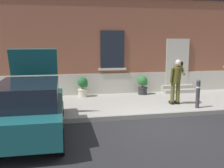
{
  "coord_description": "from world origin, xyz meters",
  "views": [
    {
      "loc": [
        -2.83,
        -7.09,
        2.56
      ],
      "look_at": [
        -1.07,
        1.6,
        1.1
      ],
      "focal_mm": 41.56,
      "sensor_mm": 36.0,
      "label": 1
    }
  ],
  "objects_px": {
    "person_on_phone": "(176,79)",
    "planter_charcoal": "(143,85)",
    "planter_olive": "(18,89)",
    "hatchback_car_teal": "(30,107)",
    "bollard_near_person": "(198,93)",
    "planter_cream": "(83,86)"
  },
  "relations": [
    {
      "from": "person_on_phone",
      "to": "planter_olive",
      "type": "height_order",
      "value": "person_on_phone"
    },
    {
      "from": "planter_charcoal",
      "to": "planter_olive",
      "type": "bearing_deg",
      "value": 179.52
    },
    {
      "from": "planter_charcoal",
      "to": "planter_cream",
      "type": "bearing_deg",
      "value": 179.21
    },
    {
      "from": "hatchback_car_teal",
      "to": "planter_olive",
      "type": "relative_size",
      "value": 4.75
    },
    {
      "from": "hatchback_car_teal",
      "to": "planter_olive",
      "type": "xyz_separation_m",
      "value": [
        -0.93,
        4.13,
        -0.19
      ]
    },
    {
      "from": "planter_olive",
      "to": "planter_cream",
      "type": "height_order",
      "value": "same"
    },
    {
      "from": "planter_olive",
      "to": "planter_charcoal",
      "type": "relative_size",
      "value": 1.0
    },
    {
      "from": "bollard_near_person",
      "to": "planter_olive",
      "type": "xyz_separation_m",
      "value": [
        -6.67,
        2.81,
        -0.11
      ]
    },
    {
      "from": "person_on_phone",
      "to": "planter_cream",
      "type": "distance_m",
      "value": 4.04
    },
    {
      "from": "bollard_near_person",
      "to": "planter_charcoal",
      "type": "bearing_deg",
      "value": 113.29
    },
    {
      "from": "hatchback_car_teal",
      "to": "bollard_near_person",
      "type": "bearing_deg",
      "value": 12.92
    },
    {
      "from": "person_on_phone",
      "to": "bollard_near_person",
      "type": "bearing_deg",
      "value": -66.49
    },
    {
      "from": "person_on_phone",
      "to": "planter_olive",
      "type": "xyz_separation_m",
      "value": [
        -6.12,
        2.15,
        -0.54
      ]
    },
    {
      "from": "planter_charcoal",
      "to": "hatchback_car_teal",
      "type": "bearing_deg",
      "value": -138.09
    },
    {
      "from": "planter_olive",
      "to": "planter_charcoal",
      "type": "xyz_separation_m",
      "value": [
        5.48,
        -0.05,
        0.0
      ]
    },
    {
      "from": "planter_charcoal",
      "to": "bollard_near_person",
      "type": "bearing_deg",
      "value": -66.71
    },
    {
      "from": "planter_cream",
      "to": "planter_charcoal",
      "type": "xyz_separation_m",
      "value": [
        2.74,
        -0.04,
        0.0
      ]
    },
    {
      "from": "hatchback_car_teal",
      "to": "bollard_near_person",
      "type": "xyz_separation_m",
      "value": [
        5.73,
        1.32,
        -0.09
      ]
    },
    {
      "from": "hatchback_car_teal",
      "to": "planter_charcoal",
      "type": "bearing_deg",
      "value": 41.91
    },
    {
      "from": "planter_cream",
      "to": "planter_charcoal",
      "type": "height_order",
      "value": "same"
    },
    {
      "from": "person_on_phone",
      "to": "planter_charcoal",
      "type": "relative_size",
      "value": 2.02
    },
    {
      "from": "hatchback_car_teal",
      "to": "person_on_phone",
      "type": "bearing_deg",
      "value": 20.85
    }
  ]
}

